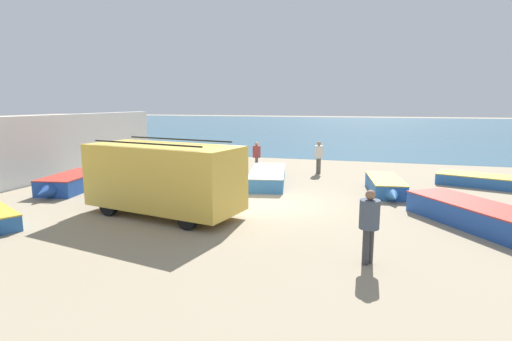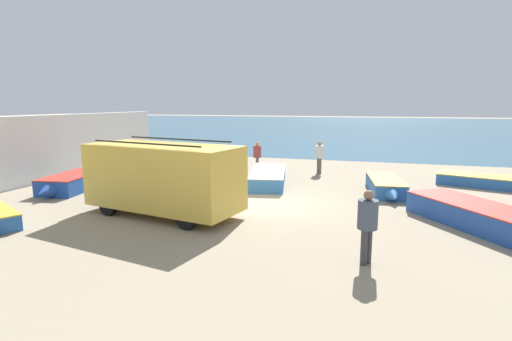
{
  "view_description": "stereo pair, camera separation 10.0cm",
  "coord_description": "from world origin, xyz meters",
  "px_view_note": "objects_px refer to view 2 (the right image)",
  "views": [
    {
      "loc": [
        3.77,
        -13.73,
        3.65
      ],
      "look_at": [
        -0.63,
        1.22,
        1.0
      ],
      "focal_mm": 28.0,
      "sensor_mm": 36.0,
      "label": 1
    },
    {
      "loc": [
        3.86,
        -13.7,
        3.65
      ],
      "look_at": [
        -0.63,
        1.22,
        1.0
      ],
      "focal_mm": 28.0,
      "sensor_mm": 36.0,
      "label": 2
    }
  ],
  "objects_px": {
    "fishing_rowboat_5": "(268,176)",
    "fisherman_0": "(367,220)",
    "fishing_rowboat_4": "(386,186)",
    "parked_van": "(163,177)",
    "fishing_rowboat_0": "(486,181)",
    "fishing_rowboat_1": "(196,167)",
    "fisherman_1": "(257,154)",
    "fishing_rowboat_2": "(474,214)",
    "fishing_rowboat_3": "(73,182)",
    "fisherman_2": "(319,154)"
  },
  "relations": [
    {
      "from": "fishing_rowboat_5",
      "to": "fisherman_0",
      "type": "distance_m",
      "value": 9.61
    },
    {
      "from": "fishing_rowboat_4",
      "to": "fishing_rowboat_5",
      "type": "bearing_deg",
      "value": -105.0
    },
    {
      "from": "parked_van",
      "to": "fishing_rowboat_0",
      "type": "bearing_deg",
      "value": -133.38
    },
    {
      "from": "fishing_rowboat_1",
      "to": "fisherman_1",
      "type": "distance_m",
      "value": 3.34
    },
    {
      "from": "fishing_rowboat_5",
      "to": "fishing_rowboat_2",
      "type": "bearing_deg",
      "value": -132.03
    },
    {
      "from": "fishing_rowboat_1",
      "to": "fishing_rowboat_2",
      "type": "height_order",
      "value": "fishing_rowboat_2"
    },
    {
      "from": "fishing_rowboat_4",
      "to": "fishing_rowboat_3",
      "type": "bearing_deg",
      "value": -83.49
    },
    {
      "from": "fishing_rowboat_0",
      "to": "fishing_rowboat_2",
      "type": "distance_m",
      "value": 6.68
    },
    {
      "from": "fisherman_1",
      "to": "fisherman_2",
      "type": "height_order",
      "value": "fisherman_2"
    },
    {
      "from": "fishing_rowboat_3",
      "to": "fishing_rowboat_5",
      "type": "relative_size",
      "value": 0.76
    },
    {
      "from": "parked_van",
      "to": "fishing_rowboat_1",
      "type": "height_order",
      "value": "parked_van"
    },
    {
      "from": "parked_van",
      "to": "fisherman_0",
      "type": "relative_size",
      "value": 3.19
    },
    {
      "from": "fishing_rowboat_1",
      "to": "fishing_rowboat_3",
      "type": "height_order",
      "value": "fishing_rowboat_3"
    },
    {
      "from": "fishing_rowboat_3",
      "to": "parked_van",
      "type": "bearing_deg",
      "value": 58.73
    },
    {
      "from": "fisherman_2",
      "to": "fishing_rowboat_2",
      "type": "bearing_deg",
      "value": -89.91
    },
    {
      "from": "fishing_rowboat_2",
      "to": "fishing_rowboat_5",
      "type": "xyz_separation_m",
      "value": [
        -7.59,
        4.49,
        -0.03
      ]
    },
    {
      "from": "fishing_rowboat_2",
      "to": "fishing_rowboat_1",
      "type": "bearing_deg",
      "value": 26.82
    },
    {
      "from": "fishing_rowboat_2",
      "to": "fishing_rowboat_3",
      "type": "height_order",
      "value": "fishing_rowboat_2"
    },
    {
      "from": "fishing_rowboat_1",
      "to": "fisherman_0",
      "type": "height_order",
      "value": "fisherman_0"
    },
    {
      "from": "fishing_rowboat_4",
      "to": "fishing_rowboat_0",
      "type": "bearing_deg",
      "value": 113.91
    },
    {
      "from": "fishing_rowboat_1",
      "to": "fishing_rowboat_5",
      "type": "bearing_deg",
      "value": -110.36
    },
    {
      "from": "fishing_rowboat_4",
      "to": "fishing_rowboat_5",
      "type": "relative_size",
      "value": 0.75
    },
    {
      "from": "fishing_rowboat_2",
      "to": "fisherman_2",
      "type": "height_order",
      "value": "fisherman_2"
    },
    {
      "from": "fisherman_2",
      "to": "fishing_rowboat_3",
      "type": "bearing_deg",
      "value": -179.77
    },
    {
      "from": "fishing_rowboat_4",
      "to": "fisherman_2",
      "type": "xyz_separation_m",
      "value": [
        -3.25,
        3.84,
        0.71
      ]
    },
    {
      "from": "fishing_rowboat_0",
      "to": "fishing_rowboat_4",
      "type": "relative_size",
      "value": 1.09
    },
    {
      "from": "fishing_rowboat_2",
      "to": "fishing_rowboat_5",
      "type": "height_order",
      "value": "fishing_rowboat_2"
    },
    {
      "from": "fishing_rowboat_3",
      "to": "fisherman_1",
      "type": "bearing_deg",
      "value": 127.54
    },
    {
      "from": "fishing_rowboat_5",
      "to": "fisherman_1",
      "type": "relative_size",
      "value": 3.37
    },
    {
      "from": "fishing_rowboat_3",
      "to": "fisherman_0",
      "type": "height_order",
      "value": "fisherman_0"
    },
    {
      "from": "fishing_rowboat_2",
      "to": "fisherman_1",
      "type": "relative_size",
      "value": 3.19
    },
    {
      "from": "fishing_rowboat_2",
      "to": "fishing_rowboat_5",
      "type": "distance_m",
      "value": 8.82
    },
    {
      "from": "parked_van",
      "to": "fishing_rowboat_2",
      "type": "bearing_deg",
      "value": -159.16
    },
    {
      "from": "fisherman_2",
      "to": "fisherman_0",
      "type": "bearing_deg",
      "value": -113.56
    },
    {
      "from": "fishing_rowboat_2",
      "to": "fisherman_2",
      "type": "relative_size",
      "value": 3.05
    },
    {
      "from": "fishing_rowboat_5",
      "to": "fisherman_2",
      "type": "bearing_deg",
      "value": -42.31
    },
    {
      "from": "parked_van",
      "to": "fisherman_0",
      "type": "distance_m",
      "value": 6.9
    },
    {
      "from": "fishing_rowboat_0",
      "to": "parked_van",
      "type": "bearing_deg",
      "value": -125.98
    },
    {
      "from": "fishing_rowboat_4",
      "to": "fisherman_0",
      "type": "relative_size",
      "value": 2.35
    },
    {
      "from": "fishing_rowboat_1",
      "to": "fishing_rowboat_4",
      "type": "bearing_deg",
      "value": -102.65
    },
    {
      "from": "fishing_rowboat_4",
      "to": "fisherman_1",
      "type": "bearing_deg",
      "value": -125.34
    },
    {
      "from": "fisherman_1",
      "to": "fishing_rowboat_2",
      "type": "bearing_deg",
      "value": 119.28
    },
    {
      "from": "fishing_rowboat_0",
      "to": "fishing_rowboat_5",
      "type": "height_order",
      "value": "fishing_rowboat_5"
    },
    {
      "from": "parked_van",
      "to": "fishing_rowboat_0",
      "type": "height_order",
      "value": "parked_van"
    },
    {
      "from": "fishing_rowboat_2",
      "to": "fishing_rowboat_5",
      "type": "relative_size",
      "value": 0.95
    },
    {
      "from": "fishing_rowboat_1",
      "to": "fisherman_1",
      "type": "height_order",
      "value": "fisherman_1"
    },
    {
      "from": "fishing_rowboat_0",
      "to": "fishing_rowboat_4",
      "type": "distance_m",
      "value": 4.97
    },
    {
      "from": "fishing_rowboat_2",
      "to": "fisherman_1",
      "type": "xyz_separation_m",
      "value": [
        -8.94,
        7.23,
        0.62
      ]
    },
    {
      "from": "parked_van",
      "to": "fishing_rowboat_5",
      "type": "height_order",
      "value": "parked_van"
    },
    {
      "from": "parked_van",
      "to": "fishing_rowboat_2",
      "type": "distance_m",
      "value": 9.7
    }
  ]
}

